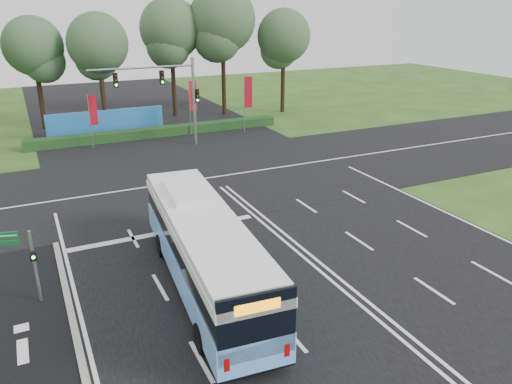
% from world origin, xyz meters
% --- Properties ---
extents(ground, '(120.00, 120.00, 0.00)m').
position_xyz_m(ground, '(0.00, 0.00, 0.00)').
color(ground, '#244D19').
rests_on(ground, ground).
extents(road_main, '(20.00, 120.00, 0.04)m').
position_xyz_m(road_main, '(0.00, 0.00, 0.02)').
color(road_main, black).
rests_on(road_main, ground).
extents(road_cross, '(120.00, 14.00, 0.05)m').
position_xyz_m(road_cross, '(0.00, 12.00, 0.03)').
color(road_cross, black).
rests_on(road_cross, ground).
extents(kerb_strip, '(0.25, 18.00, 0.12)m').
position_xyz_m(kerb_strip, '(-10.10, -3.00, 0.06)').
color(kerb_strip, gray).
rests_on(kerb_strip, ground).
extents(city_bus, '(3.53, 12.21, 3.46)m').
position_xyz_m(city_bus, '(-4.91, -0.78, 1.74)').
color(city_bus, '#6CABFB').
rests_on(city_bus, ground).
extents(pedestrian_signal, '(0.25, 0.40, 3.04)m').
position_xyz_m(pedestrian_signal, '(-11.05, 0.95, 1.66)').
color(pedestrian_signal, gray).
rests_on(pedestrian_signal, ground).
extents(banner_flag_left, '(0.64, 0.14, 4.35)m').
position_xyz_m(banner_flag_left, '(-5.62, 22.71, 2.84)').
color(banner_flag_left, gray).
rests_on(banner_flag_left, ground).
extents(banner_flag_mid, '(0.71, 0.09, 4.82)m').
position_xyz_m(banner_flag_mid, '(2.92, 23.77, 3.13)').
color(banner_flag_mid, gray).
rests_on(banner_flag_mid, ground).
extents(banner_flag_right, '(0.72, 0.26, 5.07)m').
position_xyz_m(banner_flag_right, '(7.56, 22.48, 3.28)').
color(banner_flag_right, gray).
rests_on(banner_flag_right, ground).
extents(traffic_light_gantry, '(8.41, 0.28, 7.00)m').
position_xyz_m(traffic_light_gantry, '(0.21, 20.50, 4.66)').
color(traffic_light_gantry, gray).
rests_on(traffic_light_gantry, ground).
extents(hedge, '(22.00, 1.20, 0.80)m').
position_xyz_m(hedge, '(0.00, 24.50, 0.40)').
color(hedge, '#153919').
rests_on(hedge, ground).
extents(blue_hoarding, '(10.00, 0.30, 2.20)m').
position_xyz_m(blue_hoarding, '(-4.00, 27.00, 1.10)').
color(blue_hoarding, '#216BB4').
rests_on(blue_hoarding, ground).
extents(eucalyptus_row, '(42.12, 8.66, 12.76)m').
position_xyz_m(eucalyptus_row, '(-1.74, 30.81, 8.23)').
color(eucalyptus_row, black).
rests_on(eucalyptus_row, ground).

